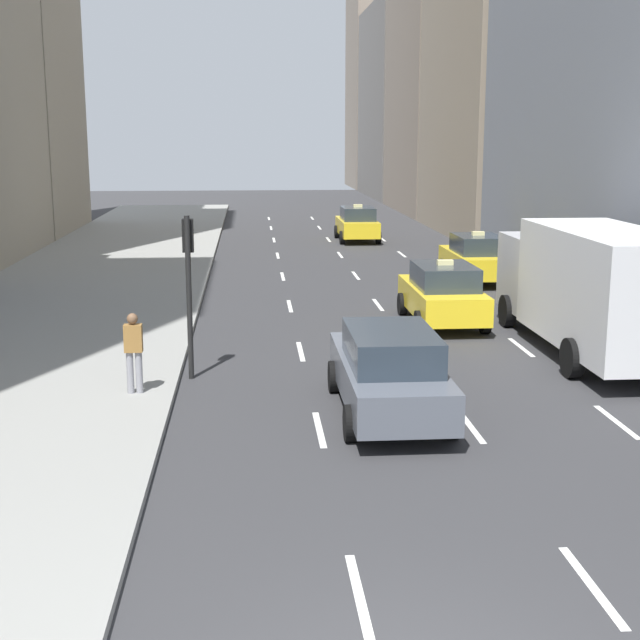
{
  "coord_description": "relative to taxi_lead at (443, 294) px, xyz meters",
  "views": [
    {
      "loc": [
        -1.4,
        -7.47,
        5.28
      ],
      "look_at": [
        0.11,
        11.74,
        1.27
      ],
      "focal_mm": 50.0,
      "sensor_mm": 36.0,
      "label": 1
    }
  ],
  "objects": [
    {
      "name": "lane_markings",
      "position": [
        -1.4,
        6.04,
        -0.87
      ],
      "size": [
        5.72,
        56.0,
        0.01
      ],
      "color": "white",
      "rests_on": "ground"
    },
    {
      "name": "box_truck",
      "position": [
        2.8,
        -3.7,
        0.83
      ],
      "size": [
        2.58,
        8.4,
        3.15
      ],
      "color": "silver",
      "rests_on": "ground"
    },
    {
      "name": "taxi_second",
      "position": [
        0.0,
        20.3,
        0.0
      ],
      "size": [
        2.02,
        4.4,
        1.87
      ],
      "color": "yellow",
      "rests_on": "ground"
    },
    {
      "name": "taxi_third",
      "position": [
        2.8,
        7.27,
        0.0
      ],
      "size": [
        2.02,
        4.4,
        1.87
      ],
      "color": "yellow",
      "rests_on": "ground"
    },
    {
      "name": "traffic_light_pole",
      "position": [
        -6.75,
        -5.16,
        1.53
      ],
      "size": [
        0.24,
        0.42,
        3.6
      ],
      "color": "black",
      "rests_on": "ground"
    },
    {
      "name": "taxi_lead",
      "position": [
        0.0,
        0.0,
        0.0
      ],
      "size": [
        2.02,
        4.4,
        1.87
      ],
      "color": "yellow",
      "rests_on": "ground"
    },
    {
      "name": "sidewalk_left",
      "position": [
        -11.0,
        10.04,
        -0.81
      ],
      "size": [
        8.0,
        66.0,
        0.15
      ],
      "primitive_type": "cube",
      "color": "gray",
      "rests_on": "ground"
    },
    {
      "name": "pedestrian_mid_block",
      "position": [
        -7.78,
        -6.81,
        0.19
      ],
      "size": [
        0.36,
        0.22,
        1.65
      ],
      "color": "gray",
      "rests_on": "sidewalk_left"
    },
    {
      "name": "sedan_black_near",
      "position": [
        -2.8,
        -8.16,
        -0.01
      ],
      "size": [
        2.02,
        4.98,
        1.71
      ],
      "color": "#565B66",
      "rests_on": "ground"
    }
  ]
}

